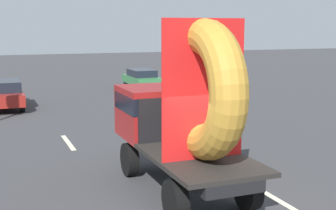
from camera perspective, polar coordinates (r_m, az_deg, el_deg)
The scene contains 7 objects.
ground_plane at distance 10.84m, azimuth 5.61°, elevation -11.76°, with size 120.00×120.00×0.00m, color #38383A.
flatbed_truck at distance 11.09m, azimuth 1.63°, elevation -0.82°, with size 2.02×5.10×4.11m.
distant_sedan at distance 23.95m, azimuth -19.59°, elevation 1.35°, with size 1.80×4.21×1.37m.
lane_dash_left_far at distance 16.40m, azimuth -12.12°, elevation -4.51°, with size 2.22×0.16×0.01m, color beige.
lane_dash_right_near at distance 10.89m, azimuth 14.52°, elevation -11.90°, with size 2.81×0.16×0.01m, color beige.
lane_dash_right_far at distance 17.79m, azimuth -0.99°, elevation -3.19°, with size 2.63×0.16×0.01m, color beige.
oncoming_car at distance 30.16m, azimuth -3.26°, elevation 3.31°, with size 1.59×3.72×1.21m.
Camera 1 is at (-4.65, -8.96, 3.93)m, focal length 49.79 mm.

